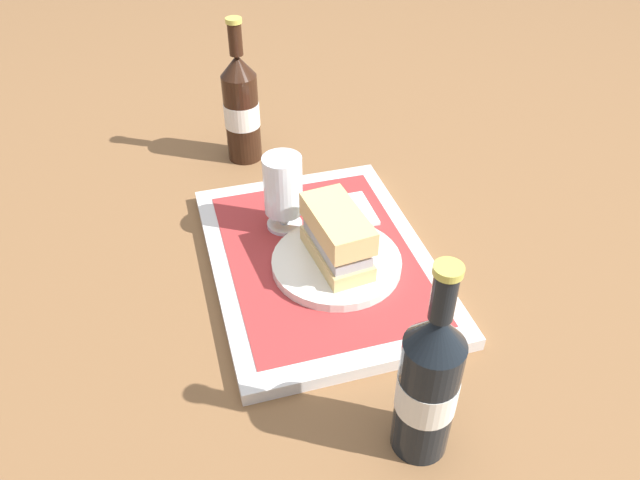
% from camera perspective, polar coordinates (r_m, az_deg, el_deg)
% --- Properties ---
extents(ground_plane, '(3.00, 3.00, 0.00)m').
position_cam_1_polar(ground_plane, '(0.93, 0.00, -2.39)').
color(ground_plane, brown).
extents(tray, '(0.44, 0.32, 0.02)m').
position_cam_1_polar(tray, '(0.92, 0.00, -1.92)').
color(tray, silver).
rests_on(tray, ground_plane).
extents(placemat, '(0.38, 0.27, 0.00)m').
position_cam_1_polar(placemat, '(0.92, 0.00, -1.42)').
color(placemat, '#9E2D2D').
rests_on(placemat, tray).
extents(plate, '(0.19, 0.19, 0.01)m').
position_cam_1_polar(plate, '(0.89, 1.55, -2.12)').
color(plate, silver).
rests_on(plate, placemat).
extents(sandwich, '(0.14, 0.08, 0.08)m').
position_cam_1_polar(sandwich, '(0.86, 1.52, 0.52)').
color(sandwich, tan).
rests_on(sandwich, plate).
extents(beer_glass, '(0.06, 0.06, 0.12)m').
position_cam_1_polar(beer_glass, '(0.93, -3.46, 4.66)').
color(beer_glass, silver).
rests_on(beer_glass, placemat).
extents(napkin_folded, '(0.09, 0.07, 0.01)m').
position_cam_1_polar(napkin_folded, '(1.00, 2.88, 2.73)').
color(napkin_folded, white).
rests_on(napkin_folded, placemat).
extents(beer_bottle, '(0.07, 0.07, 0.27)m').
position_cam_1_polar(beer_bottle, '(1.14, -7.37, 12.20)').
color(beer_bottle, black).
rests_on(beer_bottle, ground_plane).
extents(second_bottle, '(0.07, 0.07, 0.27)m').
position_cam_1_polar(second_bottle, '(0.66, 10.07, -13.06)').
color(second_bottle, black).
rests_on(second_bottle, ground_plane).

